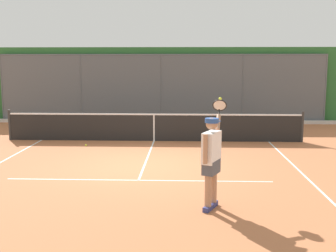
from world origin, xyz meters
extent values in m
plane|color=#B76B42|center=(0.00, 0.00, 0.00)|extent=(60.00, 60.00, 0.00)
cube|color=white|center=(0.00, 1.34, 0.00)|extent=(6.22, 0.05, 0.01)
cube|color=white|center=(-3.99, 0.89, 0.00)|extent=(0.05, 9.00, 0.01)
cube|color=white|center=(0.00, -1.13, 0.00)|extent=(0.05, 4.95, 0.01)
cylinder|color=#565B60|center=(-7.32, -8.14, 1.55)|extent=(0.07, 0.07, 3.09)
cylinder|color=#565B60|center=(-3.66, -8.14, 1.55)|extent=(0.07, 0.07, 3.09)
cylinder|color=#565B60|center=(0.00, -8.14, 1.55)|extent=(0.07, 0.07, 3.09)
cylinder|color=#565B60|center=(3.66, -8.14, 1.55)|extent=(0.07, 0.07, 3.09)
cylinder|color=#565B60|center=(7.32, -8.14, 1.55)|extent=(0.07, 0.07, 3.09)
cylinder|color=#565B60|center=(0.00, -8.14, 3.05)|extent=(14.64, 0.05, 0.05)
cube|color=#565B60|center=(0.00, -8.14, 1.55)|extent=(14.64, 0.02, 3.09)
cube|color=#2D6B33|center=(0.00, -8.79, 1.70)|extent=(17.64, 0.90, 3.40)
cube|color=silver|center=(0.00, -7.96, 0.07)|extent=(15.64, 0.18, 0.15)
cylinder|color=#2D2D2D|center=(-5.11, -3.61, 0.54)|extent=(0.09, 0.09, 1.07)
cylinder|color=#2D2D2D|center=(5.11, -3.61, 0.54)|extent=(0.09, 0.09, 1.07)
cube|color=black|center=(0.00, -3.61, 0.46)|extent=(10.14, 0.02, 0.91)
cube|color=white|center=(0.00, -3.61, 0.94)|extent=(10.14, 0.04, 0.05)
cube|color=white|center=(0.00, -3.61, 0.46)|extent=(0.05, 0.04, 0.91)
cube|color=navy|center=(-1.51, 3.30, 0.04)|extent=(0.21, 0.28, 0.09)
cylinder|color=#A87A5B|center=(-1.51, 3.30, 0.49)|extent=(0.13, 0.13, 0.80)
cube|color=navy|center=(-1.62, 3.06, 0.04)|extent=(0.21, 0.28, 0.09)
cylinder|color=#A87A5B|center=(-1.62, 3.06, 0.49)|extent=(0.13, 0.13, 0.80)
cube|color=#474C56|center=(-1.56, 3.18, 0.81)|extent=(0.38, 0.47, 0.26)
cube|color=white|center=(-1.56, 3.18, 1.18)|extent=(0.40, 0.54, 0.58)
cylinder|color=#A87A5B|center=(-1.44, 3.45, 1.20)|extent=(0.08, 0.08, 0.53)
cylinder|color=#A87A5B|center=(-1.71, 2.74, 1.58)|extent=(0.14, 0.40, 0.30)
sphere|color=#A87A5B|center=(-1.56, 3.18, 1.62)|extent=(0.22, 0.22, 0.22)
cylinder|color=#284C93|center=(-1.56, 3.18, 1.68)|extent=(0.34, 0.34, 0.08)
cube|color=#284C93|center=(-1.62, 3.07, 1.64)|extent=(0.25, 0.26, 0.02)
cylinder|color=black|center=(-1.75, 2.50, 1.74)|extent=(0.05, 0.17, 0.13)
torus|color=black|center=(-1.77, 2.31, 1.87)|extent=(0.32, 0.22, 0.26)
cylinder|color=silver|center=(-1.77, 2.31, 1.87)|extent=(0.27, 0.17, 0.21)
sphere|color=#CCDB33|center=(-1.80, 2.13, 1.99)|extent=(0.07, 0.07, 0.07)
sphere|color=#CCDB33|center=(2.17, -2.59, 0.03)|extent=(0.07, 0.07, 0.07)
camera|label=1|loc=(-1.07, 10.77, 2.73)|focal=44.79mm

